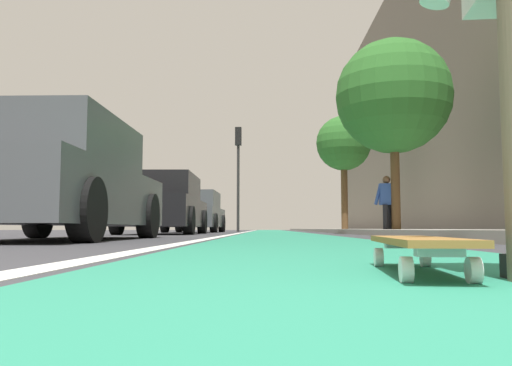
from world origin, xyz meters
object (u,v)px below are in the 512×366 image
object	(u,v)px
skateboard	(417,244)
street_tree_far	(344,144)
street_tree_mid	(393,97)
pedestrian_distant	(387,201)
traffic_light	(238,160)
parked_car_far	(195,213)
parked_car_near	(57,182)
parked_car_mid	(164,206)

from	to	relation	value
skateboard	street_tree_far	size ratio (longest dim) A/B	0.18
street_tree_far	street_tree_mid	bearing A→B (deg)	180.00
street_tree_far	pedestrian_distant	bearing A→B (deg)	178.68
traffic_light	street_tree_far	world-z (taller)	street_tree_far
skateboard	parked_car_far	distance (m)	18.00
skateboard	parked_car_near	world-z (taller)	parked_car_near
parked_car_near	pedestrian_distant	world-z (taller)	parked_car_near
skateboard	parked_car_mid	xyz separation A→B (m)	(11.59, 3.04, 0.62)
traffic_light	parked_car_far	bearing A→B (deg)	158.77
parked_car_far	pedestrian_distant	bearing A→B (deg)	-136.38
skateboard	street_tree_mid	size ratio (longest dim) A/B	0.17
parked_car_mid	traffic_light	size ratio (longest dim) A/B	0.99
street_tree_far	parked_car_far	bearing A→B (deg)	113.09
traffic_light	parked_car_near	bearing A→B (deg)	175.17
traffic_light	pedestrian_distant	world-z (taller)	traffic_light
parked_car_near	parked_car_mid	size ratio (longest dim) A/B	0.93
parked_car_near	street_tree_mid	bearing A→B (deg)	-40.67
parked_car_far	traffic_light	bearing A→B (deg)	-21.23
parked_car_mid	traffic_light	world-z (taller)	traffic_light
skateboard	parked_car_mid	size ratio (longest dim) A/B	0.19
parked_car_mid	parked_car_far	size ratio (longest dim) A/B	1.06
parked_car_far	traffic_light	xyz separation A→B (m)	(3.60, -1.40, 2.44)
parked_car_near	parked_car_mid	xyz separation A→B (m)	(6.79, -0.02, -0.00)
parked_car_far	street_tree_mid	size ratio (longest dim) A/B	0.86
parked_car_far	street_tree_far	xyz separation A→B (m)	(2.51, -5.88, 2.95)
parked_car_near	parked_car_far	size ratio (longest dim) A/B	0.98
parked_car_mid	pedestrian_distant	xyz separation A→B (m)	(0.17, -5.66, 0.13)
parked_car_mid	parked_car_far	world-z (taller)	parked_car_far
street_tree_far	traffic_light	bearing A→B (deg)	76.33
skateboard	street_tree_far	xyz separation A→B (m)	(20.23, -2.81, 3.58)
pedestrian_distant	skateboard	bearing A→B (deg)	167.45
street_tree_mid	street_tree_far	bearing A→B (deg)	0.00
parked_car_mid	traffic_light	xyz separation A→B (m)	(9.74, -1.37, 2.45)
parked_car_near	traffic_light	distance (m)	16.77
parked_car_mid	street_tree_mid	bearing A→B (deg)	-89.43
traffic_light	pedestrian_distant	distance (m)	10.74
parked_car_near	pedestrian_distant	xyz separation A→B (m)	(6.96, -5.69, 0.13)
skateboard	parked_car_far	world-z (taller)	parked_car_far
parked_car_mid	pedestrian_distant	size ratio (longest dim) A/B	3.07
parked_car_near	pedestrian_distant	size ratio (longest dim) A/B	2.87
parked_car_near	traffic_light	bearing A→B (deg)	-4.83
parked_car_near	parked_car_far	distance (m)	12.93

